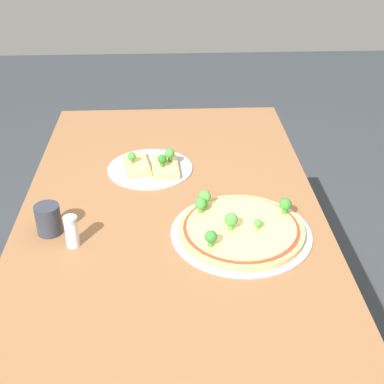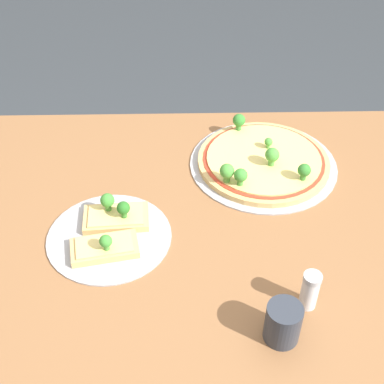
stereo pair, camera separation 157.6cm
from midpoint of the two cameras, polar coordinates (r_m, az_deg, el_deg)
name	(u,v)px [view 2 (the right image)]	position (r m, az deg, el deg)	size (l,w,h in m)	color
dining_table	(203,244)	(1.18, -34.26, -20.14)	(1.39, 0.84, 0.76)	brown
pizza_tray_whole	(263,161)	(1.11, -25.86, -10.75)	(0.37, 0.37, 0.07)	#A3A3A8
pizza_tray_slice	(110,231)	(1.21, -45.88, -17.75)	(0.27, 0.27, 0.07)	#A3A3A8
drinking_cup	(283,323)	(0.93, -39.58, -33.63)	(0.06, 0.06, 0.08)	#2D333D
condiment_shaker	(310,290)	(0.91, -33.89, -30.92)	(0.03, 0.03, 0.08)	silver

